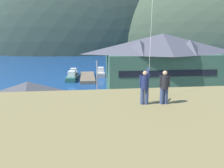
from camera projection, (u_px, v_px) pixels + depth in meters
ground_plane at (121, 142)px, 22.28m from camera, size 600.00×600.00×0.00m
parking_lot_pad at (114, 122)px, 27.11m from camera, size 40.00×20.00×0.10m
bay_water at (94, 63)px, 80.37m from camera, size 360.00×84.00×0.03m
far_hill_west_ridge at (74, 50)px, 134.34m from camera, size 111.71×68.66×91.76m
far_hill_east_peak at (203, 50)px, 138.95m from camera, size 146.28×74.11×75.18m
harbor_lodge at (162, 60)px, 42.16m from camera, size 21.60×9.33×10.26m
storage_shed_near_lot at (29, 100)px, 27.74m from camera, size 7.15×5.08×4.70m
wharf_dock at (88, 77)px, 52.38m from camera, size 3.20×11.77×0.70m
moored_boat_wharfside at (72, 77)px, 50.82m from camera, size 2.81×6.83×2.16m
moored_boat_outer_mooring at (101, 73)px, 55.98m from camera, size 2.18×6.14×2.16m
moored_boat_inner_slip at (74, 74)px, 54.29m from camera, size 2.44×6.11×2.16m
parked_car_front_row_silver at (212, 105)px, 30.13m from camera, size 4.26×2.17×1.82m
parked_car_corner_spot at (92, 112)px, 27.38m from camera, size 4.23×2.12×1.82m
parked_car_mid_row_far at (80, 135)px, 21.27m from camera, size 4.33×2.31×1.82m
parked_car_front_row_red at (126, 107)px, 29.16m from camera, size 4.26×2.17×1.82m
parked_car_front_row_end at (153, 126)px, 23.35m from camera, size 4.25×2.16×1.82m
parking_light_pole at (97, 81)px, 31.45m from camera, size 0.24×0.78×6.55m
person_kite_flyer at (145, 86)px, 11.53m from camera, size 0.56×0.64×1.86m
person_companion at (164, 86)px, 11.59m from camera, size 0.55×0.40×1.74m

